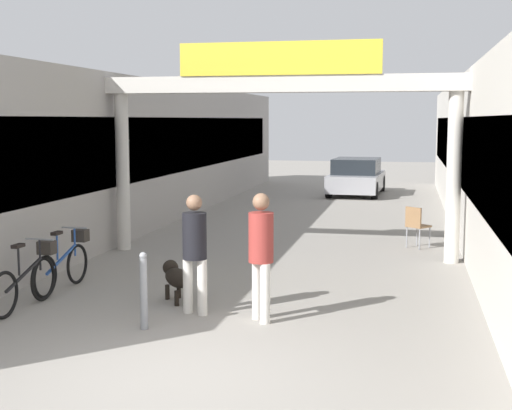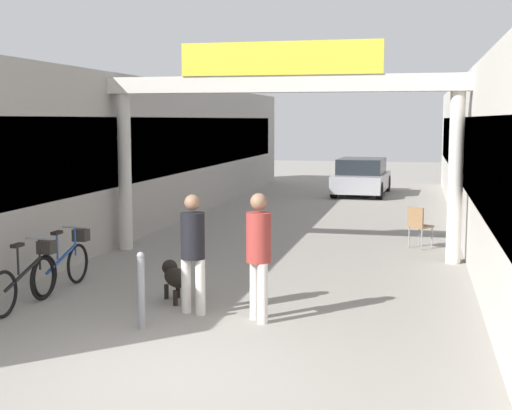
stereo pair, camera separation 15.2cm
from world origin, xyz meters
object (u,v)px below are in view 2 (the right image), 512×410
at_px(pedestrian_with_dog, 193,246).
at_px(pedestrian_companion, 259,248).
at_px(dog_on_leash, 175,277).
at_px(bicycle_blue_second, 65,262).
at_px(cafe_chair_wood_nearer, 418,223).
at_px(bicycle_black_nearest, 28,277).
at_px(parked_car_silver, 362,177).
at_px(bollard_post_metal, 141,290).

xyz_separation_m(pedestrian_with_dog, pedestrian_companion, (0.98, -0.16, 0.04)).
xyz_separation_m(pedestrian_companion, dog_on_leash, (-1.48, 0.80, -0.64)).
bearing_deg(bicycle_blue_second, pedestrian_with_dog, -21.56).
bearing_deg(cafe_chair_wood_nearer, dog_on_leash, -123.91).
height_order(pedestrian_companion, bicycle_black_nearest, pedestrian_companion).
bearing_deg(dog_on_leash, pedestrian_companion, -28.37).
relative_size(dog_on_leash, bicycle_blue_second, 0.47).
relative_size(cafe_chair_wood_nearer, parked_car_silver, 0.22).
relative_size(bollard_post_metal, cafe_chair_wood_nearer, 1.16).
bearing_deg(parked_car_silver, bicycle_black_nearest, -101.76).
bearing_deg(parked_car_silver, dog_on_leash, -95.44).
bearing_deg(pedestrian_companion, bollard_post_metal, -154.08).
relative_size(bicycle_black_nearest, bicycle_blue_second, 1.00).
bearing_deg(bicycle_blue_second, bicycle_black_nearest, -89.45).
bearing_deg(cafe_chair_wood_nearer, bicycle_blue_second, -138.24).
height_order(pedestrian_with_dog, bicycle_blue_second, pedestrian_with_dog).
relative_size(bicycle_blue_second, cafe_chair_wood_nearer, 1.90).
relative_size(dog_on_leash, parked_car_silver, 0.19).
bearing_deg(cafe_chair_wood_nearer, bollard_post_metal, -117.35).
bearing_deg(bicycle_black_nearest, dog_on_leash, 22.29).
bearing_deg(bicycle_blue_second, dog_on_leash, -9.80).
relative_size(pedestrian_companion, bicycle_black_nearest, 1.04).
bearing_deg(dog_on_leash, cafe_chair_wood_nearer, 56.09).
relative_size(dog_on_leash, bicycle_black_nearest, 0.47).
xyz_separation_m(pedestrian_with_dog, bicycle_blue_second, (-2.49, 0.99, -0.54)).
height_order(bicycle_black_nearest, parked_car_silver, parked_car_silver).
height_order(bicycle_black_nearest, bicycle_blue_second, same).
distance_m(pedestrian_with_dog, bicycle_blue_second, 2.74).
distance_m(bicycle_black_nearest, cafe_chair_wood_nearer, 8.30).
xyz_separation_m(pedestrian_with_dog, bollard_post_metal, (-0.44, -0.85, -0.45)).
bearing_deg(pedestrian_with_dog, parked_car_silver, 86.45).
bearing_deg(bollard_post_metal, bicycle_blue_second, 138.26).
distance_m(pedestrian_companion, cafe_chair_wood_nearer, 6.50).
xyz_separation_m(dog_on_leash, parked_car_silver, (1.54, 16.12, 0.27)).
bearing_deg(parked_car_silver, cafe_chair_wood_nearer, -79.25).
height_order(pedestrian_companion, parked_car_silver, pedestrian_companion).
distance_m(dog_on_leash, bollard_post_metal, 1.50).
bearing_deg(bicycle_blue_second, parked_car_silver, 77.36).
distance_m(dog_on_leash, bicycle_black_nearest, 2.15).
distance_m(dog_on_leash, bicycle_blue_second, 2.03).
xyz_separation_m(dog_on_leash, cafe_chair_wood_nearer, (3.58, 5.33, 0.17)).
relative_size(pedestrian_with_dog, dog_on_leash, 2.15).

